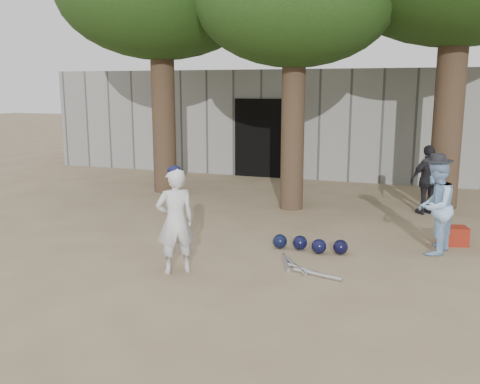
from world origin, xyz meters
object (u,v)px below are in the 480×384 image
at_px(boy_player, 175,221).
at_px(red_bag, 453,236).
at_px(spectator_blue, 435,207).
at_px(spectator_dark, 428,180).

xyz_separation_m(boy_player, red_bag, (3.66, 2.72, -0.58)).
bearing_deg(spectator_blue, spectator_dark, -161.79).
bearing_deg(red_bag, boy_player, -143.37).
bearing_deg(red_bag, spectator_blue, -118.66).
distance_m(boy_player, red_bag, 4.60).
distance_m(spectator_blue, spectator_dark, 2.72).
xyz_separation_m(boy_player, spectator_blue, (3.34, 2.13, 0.01)).
xyz_separation_m(spectator_blue, spectator_dark, (-0.13, 2.72, -0.04)).
height_order(boy_player, spectator_dark, boy_player).
distance_m(spectator_dark, red_bag, 2.24).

